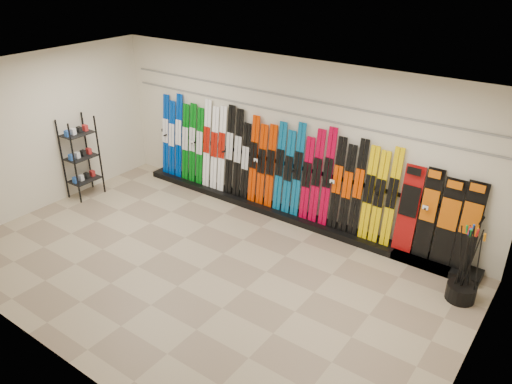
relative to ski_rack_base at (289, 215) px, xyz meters
The scene contains 13 objects.
floor 2.29m from the ski_rack_base, 95.64° to the right, with size 8.00×8.00×0.00m, color gray.
back_wall 1.47m from the ski_rack_base, 135.64° to the left, with size 8.00×8.00×0.00m, color beige.
left_wall 5.01m from the ski_rack_base, 151.65° to the right, with size 5.00×5.00×0.00m, color beige.
right_wall 4.64m from the ski_rack_base, 31.13° to the right, with size 5.00×5.00×0.00m, color beige.
ceiling 3.73m from the ski_rack_base, 95.64° to the right, with size 8.00×8.00×0.00m, color silver.
ski_rack_base is the anchor object (origin of this frame).
skis 1.14m from the ski_rack_base, behind, with size 5.37×0.23×1.83m.
snowboards 2.81m from the ski_rack_base, ahead, with size 1.28×0.23×1.50m.
accessory_rack 4.38m from the ski_rack_base, 157.36° to the right, with size 0.40×0.60×1.68m, color black.
pole_bin 3.43m from the ski_rack_base, 10.20° to the right, with size 0.43×0.43×0.25m, color black.
ski_poles 3.46m from the ski_rack_base, ahead, with size 0.37×0.29×1.18m.
slatwall_rail_0 1.96m from the ski_rack_base, 138.37° to the left, with size 7.60×0.02×0.03m, color gray.
slatwall_rail_1 2.26m from the ski_rack_base, 138.37° to the left, with size 7.60×0.02×0.03m, color gray.
Camera 1 is at (4.63, -4.89, 4.69)m, focal length 35.00 mm.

